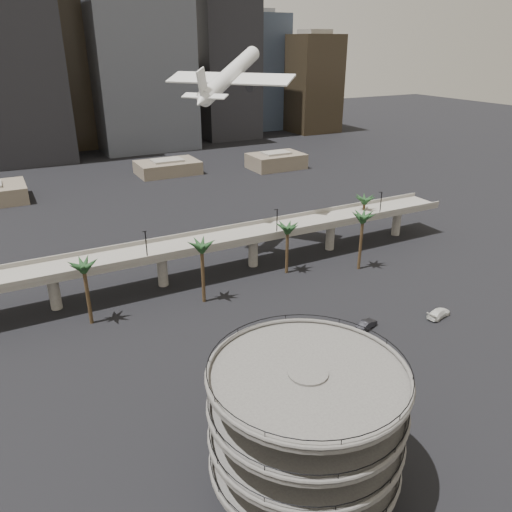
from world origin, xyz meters
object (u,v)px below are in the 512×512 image
overpass (209,245)px  car_b (366,324)px  car_a (235,376)px  parking_ramp (306,419)px  car_c (439,313)px  airborne_jet (230,75)px

overpass → car_b: 38.95m
car_a → car_b: (28.07, 2.54, 0.01)m
parking_ramp → car_c: 50.11m
parking_ramp → airborne_jet: 86.47m
overpass → airborne_jet: airborne_jet is taller
overpass → airborne_jet: (13.83, 16.84, 34.20)m
car_b → airborne_jet: bearing=-15.2°
parking_ramp → car_c: (44.54, 21.13, -9.01)m
airborne_jet → car_b: (2.68, -51.51, -40.71)m
overpass → car_c: (31.54, -37.86, -6.51)m
overpass → car_a: bearing=-107.3°
airborne_jet → car_b: 65.71m
parking_ramp → car_b: bearing=39.5°
overpass → car_a: overpass is taller
parking_ramp → overpass: bearing=77.6°
overpass → airborne_jet: bearing=50.6°
car_b → car_c: car_b is taller
parking_ramp → car_a: bearing=86.2°
overpass → car_b: size_ratio=25.83×
car_a → car_b: car_b is taller
overpass → car_a: (-11.55, -37.20, -6.52)m
airborne_jet → car_b: bearing=-127.1°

